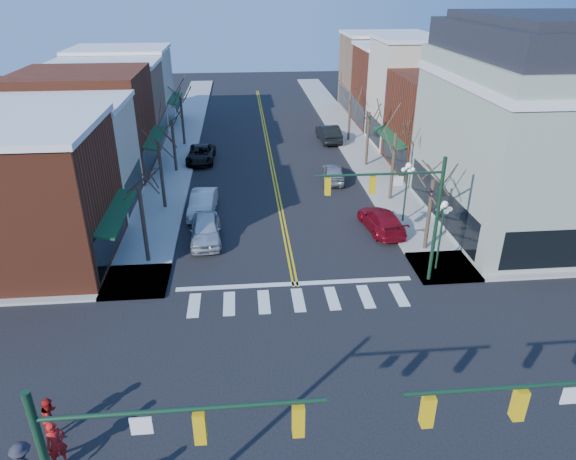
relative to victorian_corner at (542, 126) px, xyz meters
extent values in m
plane|color=black|center=(-16.50, -14.50, -6.66)|extent=(160.00, 160.00, 0.00)
cube|color=#9E9B93|center=(-25.25, 5.50, -6.58)|extent=(3.50, 70.00, 0.15)
cube|color=#9E9B93|center=(-7.75, 5.50, -6.58)|extent=(3.50, 70.00, 0.15)
cube|color=maroon|center=(-32.00, -2.75, -2.66)|extent=(10.00, 8.50, 8.00)
cube|color=beige|center=(-32.00, 5.00, -2.91)|extent=(10.00, 7.00, 7.50)
cube|color=maroon|center=(-32.00, 13.00, -2.41)|extent=(10.00, 9.00, 8.50)
cube|color=#9E7657|center=(-32.00, 21.25, -2.76)|extent=(10.00, 7.50, 7.80)
cube|color=beige|center=(-32.00, 29.00, -2.56)|extent=(10.00, 8.00, 8.20)
cube|color=maroon|center=(-1.00, 11.25, -2.66)|extent=(10.00, 8.50, 8.00)
cube|color=beige|center=(-1.00, 19.00, -1.66)|extent=(10.00, 7.00, 10.00)
cube|color=maroon|center=(-1.00, 26.50, -2.41)|extent=(10.00, 8.00, 8.50)
cube|color=#9E7657|center=(-1.00, 34.50, -2.16)|extent=(10.00, 8.00, 9.00)
cube|color=#949F8A|center=(0.00, 0.00, -1.16)|extent=(12.00, 14.00, 11.00)
cube|color=white|center=(0.00, 0.00, 2.94)|extent=(12.25, 14.25, 0.50)
cube|color=black|center=(0.00, 0.00, 5.24)|extent=(11.40, 13.40, 1.80)
cube|color=black|center=(0.00, 0.00, 6.34)|extent=(9.80, 11.80, 0.60)
cylinder|color=#14331E|center=(-20.65, -21.90, -0.26)|extent=(6.50, 0.12, 0.12)
cube|color=gold|center=(-20.33, -21.90, -0.81)|extent=(0.28, 0.28, 0.90)
cube|color=gold|center=(-18.05, -21.90, -0.81)|extent=(0.28, 0.28, 0.90)
cylinder|color=#14331E|center=(-12.35, -21.90, -0.26)|extent=(6.50, 0.12, 0.12)
cube|color=gold|center=(-12.68, -21.90, -0.81)|extent=(0.28, 0.28, 0.90)
cube|color=gold|center=(-14.95, -21.90, -0.81)|extent=(0.28, 0.28, 0.90)
cylinder|color=#14331E|center=(-9.10, -7.10, -3.06)|extent=(0.20, 0.20, 7.20)
cylinder|color=#14331E|center=(-12.35, -7.10, -0.26)|extent=(6.50, 0.12, 0.12)
cube|color=gold|center=(-12.68, -7.10, -0.81)|extent=(0.28, 0.28, 0.90)
cube|color=gold|center=(-14.95, -7.10, -0.81)|extent=(0.28, 0.28, 0.90)
cylinder|color=#14331E|center=(-8.30, -6.00, -4.66)|extent=(0.12, 0.12, 4.00)
sphere|color=white|center=(-8.30, -6.00, -2.51)|extent=(0.36, 0.36, 0.36)
cylinder|color=#14331E|center=(-8.30, 0.50, -4.66)|extent=(0.12, 0.12, 4.00)
sphere|color=white|center=(-8.30, 0.50, -2.51)|extent=(0.36, 0.36, 0.36)
cylinder|color=#382B21|center=(-24.90, -3.50, -4.28)|extent=(0.24, 0.24, 4.76)
cylinder|color=#382B21|center=(-24.90, 4.50, -4.14)|extent=(0.24, 0.24, 5.04)
cylinder|color=#382B21|center=(-24.90, 12.50, -4.38)|extent=(0.24, 0.24, 4.55)
cylinder|color=#382B21|center=(-24.90, 20.50, -4.21)|extent=(0.24, 0.24, 4.90)
cylinder|color=#382B21|center=(-8.10, -3.50, -4.35)|extent=(0.24, 0.24, 4.62)
cylinder|color=#382B21|center=(-8.10, 4.50, -4.07)|extent=(0.24, 0.24, 5.18)
cylinder|color=#382B21|center=(-8.10, 12.50, -4.24)|extent=(0.24, 0.24, 4.83)
cylinder|color=#382B21|center=(-8.10, 20.50, -4.17)|extent=(0.24, 0.24, 4.97)
imported|color=silver|center=(-21.63, -1.02, -5.85)|extent=(2.16, 4.83, 1.61)
imported|color=silver|center=(-22.06, 3.34, -5.88)|extent=(1.98, 4.81, 1.55)
imported|color=black|center=(-22.90, 15.07, -5.94)|extent=(2.57, 5.22, 1.43)
imported|color=maroon|center=(-10.10, -0.52, -5.94)|extent=(2.58, 5.17, 1.44)
imported|color=#A5A6AA|center=(-11.70, 9.00, -5.92)|extent=(2.18, 4.50, 1.48)
imported|color=black|center=(-10.18, 20.51, -5.80)|extent=(2.10, 5.31, 1.72)
imported|color=#A91412|center=(-25.72, -17.67, -5.60)|extent=(0.79, 0.74, 1.81)
imported|color=#B11712|center=(-26.32, -16.34, -5.68)|extent=(0.65, 0.82, 1.66)
camera|label=1|loc=(-19.09, -30.63, 8.42)|focal=32.00mm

